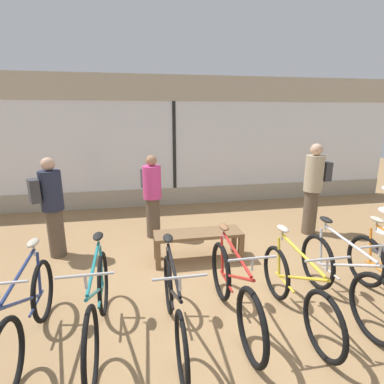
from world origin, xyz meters
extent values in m
plane|color=#99754C|center=(0.00, 0.00, 0.00)|extent=(24.00, 24.00, 0.00)
cube|color=#B2A893|center=(0.00, 4.20, 0.23)|extent=(12.00, 0.08, 0.45)
cube|color=white|center=(0.00, 4.20, 1.52)|extent=(12.00, 0.04, 2.15)
cube|color=#B2A893|center=(0.00, 4.20, 2.90)|extent=(12.00, 0.08, 0.60)
cube|color=black|center=(0.00, 4.17, 1.52)|extent=(0.08, 0.02, 2.15)
torus|color=black|center=(-2.07, 0.00, 0.35)|extent=(0.05, 0.70, 0.70)
torus|color=black|center=(-2.07, -1.02, 0.35)|extent=(0.05, 0.70, 0.70)
cylinder|color=navy|center=(-2.07, -0.55, 0.59)|extent=(0.03, 0.95, 0.51)
cylinder|color=navy|center=(-2.07, -0.04, 0.59)|extent=(0.03, 0.11, 0.49)
cylinder|color=navy|center=(-2.07, -0.52, 0.86)|extent=(0.03, 0.88, 0.10)
cylinder|color=navy|center=(-2.07, -0.23, 0.35)|extent=(0.03, 0.46, 0.03)
cylinder|color=#B2B2B7|center=(-2.07, -0.08, 0.90)|extent=(0.02, 0.02, 0.14)
ellipsoid|color=#B2A893|center=(-2.07, -0.08, 0.98)|extent=(0.11, 0.22, 0.06)
torus|color=black|center=(-1.41, 0.00, 0.37)|extent=(0.05, 0.74, 0.74)
torus|color=black|center=(-1.41, -1.05, 0.37)|extent=(0.05, 0.74, 0.74)
cylinder|color=#1E7A7F|center=(-1.41, -0.56, 0.61)|extent=(0.03, 0.98, 0.51)
cylinder|color=#1E7A7F|center=(-1.41, -0.04, 0.61)|extent=(0.03, 0.11, 0.49)
cylinder|color=#1E7A7F|center=(-1.41, -0.53, 0.88)|extent=(0.03, 0.91, 0.10)
cylinder|color=#1E7A7F|center=(-1.41, -0.24, 0.37)|extent=(0.03, 0.47, 0.03)
cylinder|color=#B2B2B7|center=(-1.41, -0.08, 0.92)|extent=(0.02, 0.02, 0.14)
ellipsoid|color=black|center=(-1.41, -0.08, 1.00)|extent=(0.11, 0.22, 0.06)
cylinder|color=#B2B2B7|center=(-1.41, -0.99, 0.98)|extent=(0.02, 0.02, 0.12)
cylinder|color=#ADADB2|center=(-1.41, -0.99, 1.04)|extent=(0.46, 0.02, 0.02)
torus|color=black|center=(-0.65, -0.12, 0.34)|extent=(0.04, 0.68, 0.68)
torus|color=black|center=(-0.65, -1.17, 0.34)|extent=(0.04, 0.68, 0.68)
cylinder|color=black|center=(-0.65, -0.69, 0.58)|extent=(0.03, 0.98, 0.51)
cylinder|color=black|center=(-0.65, -0.16, 0.58)|extent=(0.03, 0.11, 0.49)
cylinder|color=black|center=(-0.65, -0.66, 0.85)|extent=(0.03, 0.91, 0.10)
cylinder|color=black|center=(-0.65, -0.36, 0.34)|extent=(0.03, 0.47, 0.03)
cylinder|color=#B2B2B7|center=(-0.65, -0.20, 0.89)|extent=(0.02, 0.02, 0.14)
ellipsoid|color=black|center=(-0.65, -0.20, 0.97)|extent=(0.11, 0.22, 0.06)
cylinder|color=#B2B2B7|center=(-0.65, -1.11, 0.95)|extent=(0.02, 0.02, 0.12)
cylinder|color=#ADADB2|center=(-0.65, -1.11, 1.01)|extent=(0.46, 0.02, 0.02)
torus|color=black|center=(0.04, 0.02, 0.37)|extent=(0.06, 0.73, 0.73)
torus|color=black|center=(0.04, -1.02, 0.37)|extent=(0.06, 0.73, 0.73)
cylinder|color=red|center=(0.04, -0.54, 0.61)|extent=(0.03, 0.97, 0.51)
cylinder|color=red|center=(0.04, -0.02, 0.61)|extent=(0.03, 0.11, 0.49)
cylinder|color=red|center=(0.04, -0.51, 0.88)|extent=(0.03, 0.90, 0.10)
cylinder|color=red|center=(0.04, -0.22, 0.37)|extent=(0.03, 0.47, 0.03)
cylinder|color=#B2B2B7|center=(0.04, -0.06, 0.92)|extent=(0.02, 0.02, 0.14)
ellipsoid|color=brown|center=(0.04, -0.06, 1.00)|extent=(0.11, 0.22, 0.06)
cylinder|color=#B2B2B7|center=(0.04, -0.96, 0.98)|extent=(0.02, 0.02, 0.12)
cylinder|color=#ADADB2|center=(0.04, -0.96, 1.04)|extent=(0.46, 0.02, 0.02)
torus|color=black|center=(0.74, -0.10, 0.34)|extent=(0.05, 0.68, 0.68)
torus|color=black|center=(0.74, -1.11, 0.34)|extent=(0.05, 0.68, 0.68)
cylinder|color=gold|center=(0.74, -0.65, 0.58)|extent=(0.03, 0.94, 0.51)
cylinder|color=gold|center=(0.74, -0.14, 0.58)|extent=(0.03, 0.11, 0.49)
cylinder|color=gold|center=(0.74, -0.62, 0.85)|extent=(0.03, 0.87, 0.10)
cylinder|color=gold|center=(0.74, -0.33, 0.34)|extent=(0.03, 0.45, 0.03)
cylinder|color=#B2B2B7|center=(0.74, -0.18, 0.89)|extent=(0.02, 0.02, 0.14)
ellipsoid|color=#B2A893|center=(0.74, -0.18, 0.97)|extent=(0.11, 0.22, 0.06)
cylinder|color=#B2B2B7|center=(0.74, -1.05, 0.95)|extent=(0.02, 0.02, 0.12)
cylinder|color=#ADADB2|center=(0.74, -1.05, 1.01)|extent=(0.46, 0.02, 0.02)
torus|color=black|center=(1.39, 0.01, 0.37)|extent=(0.06, 0.74, 0.74)
torus|color=black|center=(1.39, -1.01, 0.37)|extent=(0.06, 0.74, 0.74)
cylinder|color=#BCBCC1|center=(1.39, -0.54, 0.61)|extent=(0.03, 0.95, 0.51)
cylinder|color=#BCBCC1|center=(1.39, -0.03, 0.61)|extent=(0.03, 0.11, 0.49)
cylinder|color=#BCBCC1|center=(1.39, -0.51, 0.88)|extent=(0.03, 0.88, 0.10)
cylinder|color=#BCBCC1|center=(1.39, -0.22, 0.37)|extent=(0.03, 0.46, 0.03)
cylinder|color=#B2B2B7|center=(1.39, -0.07, 0.92)|extent=(0.02, 0.02, 0.14)
ellipsoid|color=black|center=(1.39, -0.07, 1.00)|extent=(0.11, 0.22, 0.06)
cylinder|color=#B2B2B7|center=(1.39, -0.95, 0.98)|extent=(0.02, 0.02, 0.12)
cylinder|color=#ADADB2|center=(1.39, -0.95, 1.04)|extent=(0.46, 0.02, 0.02)
torus|color=black|center=(2.07, -0.07, 0.35)|extent=(0.06, 0.70, 0.70)
cylinder|color=orange|center=(2.07, -0.11, 0.59)|extent=(0.03, 0.11, 0.49)
cylinder|color=orange|center=(2.07, -0.29, 0.35)|extent=(0.03, 0.45, 0.03)
cylinder|color=#B2B2B7|center=(2.07, -0.15, 0.90)|extent=(0.02, 0.02, 0.14)
ellipsoid|color=#B2A893|center=(2.07, -0.15, 0.98)|extent=(0.11, 0.22, 0.06)
cube|color=brown|center=(-0.04, 1.06, 0.46)|extent=(1.40, 0.44, 0.05)
cube|color=brown|center=(-0.70, 0.88, 0.22)|extent=(0.08, 0.08, 0.43)
cube|color=brown|center=(0.62, 0.88, 0.22)|extent=(0.08, 0.08, 0.43)
cube|color=brown|center=(-0.70, 1.24, 0.22)|extent=(0.08, 0.08, 0.43)
cube|color=brown|center=(0.62, 1.24, 0.22)|extent=(0.08, 0.08, 0.43)
cylinder|color=brown|center=(-2.31, 1.65, 0.40)|extent=(0.35, 0.35, 0.81)
cylinder|color=#23283D|center=(-2.31, 1.65, 1.12)|extent=(0.45, 0.45, 0.64)
sphere|color=tan|center=(-2.31, 1.65, 1.55)|extent=(0.21, 0.21, 0.21)
cube|color=#38383D|center=(-2.52, 1.54, 1.16)|extent=(0.23, 0.28, 0.36)
cylinder|color=brown|center=(-0.69, 2.17, 0.38)|extent=(0.32, 0.32, 0.77)
cylinder|color=#D13D84|center=(-0.69, 2.17, 1.07)|extent=(0.42, 0.42, 0.61)
sphere|color=#9E7051|center=(-0.69, 2.17, 1.48)|extent=(0.20, 0.20, 0.20)
cube|color=#38383D|center=(-0.75, 2.40, 1.10)|extent=(0.27, 0.20, 0.36)
cylinder|color=brown|center=(2.35, 1.76, 0.43)|extent=(0.28, 0.28, 0.86)
cylinder|color=tan|center=(2.35, 1.76, 1.21)|extent=(0.37, 0.37, 0.68)
sphere|color=tan|center=(2.35, 1.76, 1.66)|extent=(0.22, 0.22, 0.22)
cube|color=#38383D|center=(2.59, 1.78, 1.24)|extent=(0.16, 0.25, 0.36)
camera|label=1|loc=(-0.96, -3.28, 2.31)|focal=28.00mm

